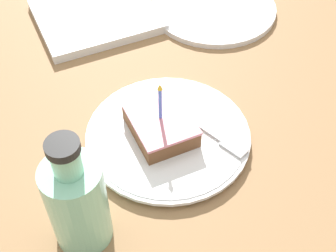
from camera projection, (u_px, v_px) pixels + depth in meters
name	position (u px, v px, depth m)	size (l,w,h in m)	color
ground_plane	(169.00, 159.00, 0.80)	(2.40, 2.40, 0.04)	olive
plate	(168.00, 136.00, 0.80)	(0.28, 0.28, 0.02)	silver
cake_slice	(163.00, 123.00, 0.78)	(0.10, 0.12, 0.11)	brown
fork	(213.00, 133.00, 0.79)	(0.08, 0.16, 0.00)	#B2B2B7
bottle	(77.00, 202.00, 0.62)	(0.08, 0.08, 0.21)	#8CD1B2
side_plate	(213.00, 8.00, 1.05)	(0.28, 0.28, 0.01)	silver
marble_board	(96.00, 16.00, 1.03)	(0.25, 0.22, 0.02)	silver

